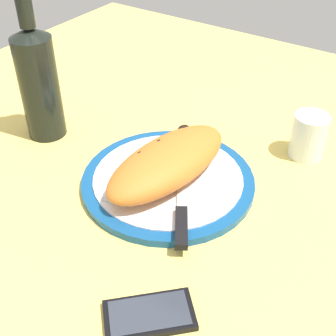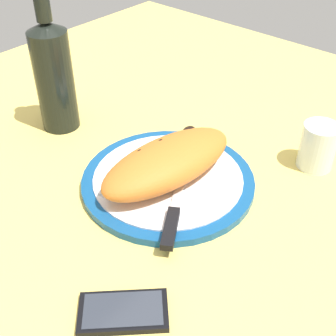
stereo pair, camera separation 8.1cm
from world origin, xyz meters
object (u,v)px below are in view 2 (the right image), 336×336
Objects in this scene: plate at (168,181)px; water_glass at (317,149)px; wine_bottle at (54,74)px; smartphone at (123,312)px; calzone at (166,163)px; knife at (173,216)px; fork at (126,174)px.

water_glass is at bearing 142.74° from plate.
water_glass is 0.31× the size of wine_bottle.
calzone is at bearing -150.64° from smartphone.
wine_bottle is (-7.81, -38.69, 9.83)cm from knife.
calzone reaches higher than smartphone.
wine_bottle is (-4.76, -24.73, 10.12)cm from fork.
calzone is at bearing -14.16° from plate.
fork is at bearing -135.49° from smartphone.
wine_bottle reaches higher than fork.
knife is 40.68cm from wine_bottle.
calzone is at bearing 89.04° from wine_bottle.
plate is at bearing -134.51° from knife.
water_glass is at bearing 162.43° from knife.
wine_bottle is at bearing -101.41° from knife.
wine_bottle reaches higher than calzone.
plate is 28.97cm from water_glass.
knife reaches higher than plate.
plate is 10.98cm from knife.
fork reaches higher than smartphone.
fork is 28.39cm from smartphone.
fork is at bearing -40.67° from water_glass.
calzone reaches higher than fork.
wine_bottle reaches higher than water_glass.
wine_bottle is at bearing -119.25° from smartphone.
water_glass reaches higher than plate.
water_glass is (-27.52, 23.65, 1.92)cm from fork.
fork is 1.97× the size of water_glass.
smartphone is (24.80, 13.67, -0.28)cm from plate.
calzone is (0.34, -0.08, 4.27)cm from plate.
smartphone is at bearing 44.51° from fork.
smartphone is (17.16, 5.91, -1.69)cm from knife.
knife is 1.41× the size of smartphone.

